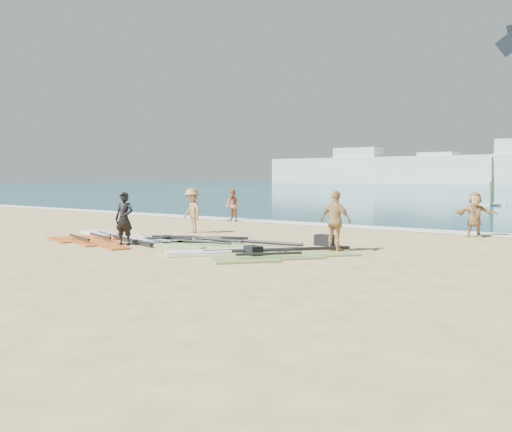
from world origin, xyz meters
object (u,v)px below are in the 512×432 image
Objects in this scene: rig_orange at (247,254)px; person_wetsuit at (124,219)px; rig_grey at (164,239)px; beachgoer_right at (475,215)px; gear_bag_near at (324,240)px; gear_bag_far at (253,251)px; rig_red at (98,238)px; beachgoer_left at (233,205)px; rig_green at (208,242)px; beachgoer_mid at (192,211)px; beachgoer_back at (336,221)px.

person_wetsuit reaches higher than rig_orange.
rig_grey is 2.95× the size of beachgoer_right.
gear_bag_far is at bearing -94.54° from gear_bag_near.
rig_grey is 2.53m from rig_red.
beachgoer_left is at bearing 132.07° from gear_bag_far.
person_wetsuit reaches higher than rig_red.
rig_red is (-4.13, -1.39, 0.00)m from rig_green.
rig_red is 8.28m from gear_bag_near.
beachgoer_mid is at bearing 133.31° from rig_green.
gear_bag_far is 2.93m from beachgoer_back.
gear_bag_near is 6.48m from beachgoer_mid.
gear_bag_far is at bearing -34.86° from rig_green.
rig_red is 11.36× the size of gear_bag_far.
beachgoer_back is at bearing -143.44° from beachgoer_right.
person_wetsuit is (2.26, -0.65, 0.83)m from rig_red.
beachgoer_left is (-8.80, 5.93, 0.64)m from gear_bag_near.
beachgoer_mid is 0.97× the size of beachgoer_back.
beachgoer_right is at bearing 15.79° from rig_grey.
beachgoer_right is (8.52, 7.83, 0.80)m from rig_grey.
beachgoer_back reaches higher than beachgoer_mid.
beachgoer_mid is (-6.43, 0.46, 0.72)m from gear_bag_near.
gear_bag_near is 0.32× the size of beachgoer_mid.
gear_bag_near is at bearing 85.46° from gear_bag_far.
gear_bag_far is at bearing -51.85° from rig_orange.
beachgoer_mid reaches higher than rig_grey.
beachgoer_back is (4.43, 0.92, 0.88)m from rig_green.
rig_green is at bearing 36.71° from rig_red.
rig_orange is at bearing -146.77° from beachgoer_right.
beachgoer_left reaches higher than gear_bag_far.
person_wetsuit is at bearing -143.51° from gear_bag_near.
rig_grey is 8.86m from beachgoer_left.
beachgoer_left is at bearing 115.59° from rig_red.
beachgoer_back is (8.56, 2.31, 0.88)m from rig_red.
gear_bag_far is at bearing -12.42° from beachgoer_mid.
beachgoer_left is 0.91× the size of beachgoer_mid.
rig_orange is at bearing -98.02° from gear_bag_near.
rig_grey is at bearing 165.15° from gear_bag_far.
person_wetsuit reaches higher than gear_bag_near.
rig_orange is at bearing -36.29° from beachgoer_left.
beachgoer_left is 0.89× the size of beachgoer_back.
rig_orange is 8.23× the size of gear_bag_near.
rig_red is at bearing 179.39° from rig_grey.
rig_red is at bearing -175.15° from beachgoer_right.
beachgoer_mid is at bearing 147.13° from gear_bag_far.
rig_orange is 2.75× the size of beachgoer_right.
person_wetsuit is (-4.84, -0.44, 0.84)m from rig_orange.
gear_bag_near is (3.47, 1.90, 0.13)m from rig_green.
beachgoer_right is (2.24, 6.63, -0.07)m from beachgoer_back.
beachgoer_mid is (1.17, 3.75, 0.85)m from rig_red.
rig_red is at bearing 178.28° from gear_bag_far.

